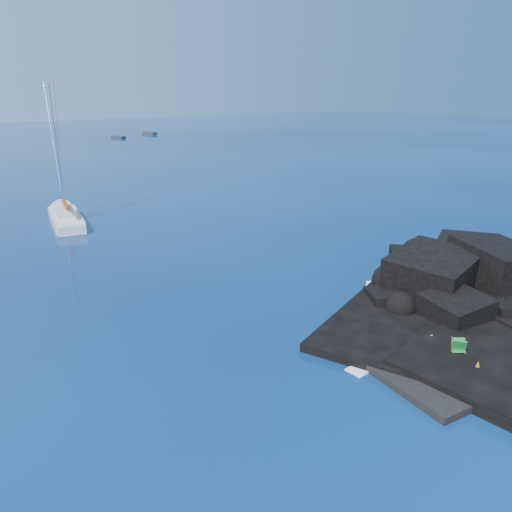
# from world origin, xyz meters

# --- Properties ---
(ground) EXTENTS (400.00, 400.00, 0.00)m
(ground) POSITION_xyz_m (0.00, 0.00, 0.00)
(ground) COLOR #031135
(ground) RESTS_ON ground
(headland) EXTENTS (24.00, 24.00, 3.60)m
(headland) POSITION_xyz_m (13.00, 3.00, 0.00)
(headland) COLOR black
(headland) RESTS_ON ground
(beach) EXTENTS (9.08, 6.86, 0.70)m
(beach) POSITION_xyz_m (4.50, 0.50, 0.00)
(beach) COLOR black
(beach) RESTS_ON ground
(surf_foam) EXTENTS (10.00, 8.00, 0.06)m
(surf_foam) POSITION_xyz_m (5.00, 5.00, 0.00)
(surf_foam) COLOR white
(surf_foam) RESTS_ON ground
(sailboat) EXTENTS (4.55, 12.70, 13.05)m
(sailboat) POSITION_xyz_m (-3.39, 37.88, 0.00)
(sailboat) COLOR silver
(sailboat) RESTS_ON ground
(deck_chair) EXTENTS (1.81, 1.55, 1.16)m
(deck_chair) POSITION_xyz_m (4.99, 0.78, 0.93)
(deck_chair) COLOR #1D8235
(deck_chair) RESTS_ON beach
(towel) EXTENTS (2.17, 1.29, 0.05)m
(towel) POSITION_xyz_m (4.43, 2.15, 0.38)
(towel) COLOR white
(towel) RESTS_ON beach
(sunbather) EXTENTS (1.92, 0.76, 0.25)m
(sunbather) POSITION_xyz_m (4.43, 2.15, 0.53)
(sunbather) COLOR tan
(sunbather) RESTS_ON towel
(marker_cone) EXTENTS (0.43, 0.43, 0.55)m
(marker_cone) POSITION_xyz_m (4.05, -0.82, 0.63)
(marker_cone) COLOR #D6570B
(marker_cone) RESTS_ON beach
(distant_boat_a) EXTENTS (2.74, 4.39, 0.56)m
(distant_boat_a) POSITION_xyz_m (31.94, 118.01, 0.00)
(distant_boat_a) COLOR #27272C
(distant_boat_a) RESTS_ON ground
(distant_boat_b) EXTENTS (2.46, 5.27, 0.68)m
(distant_boat_b) POSITION_xyz_m (43.35, 123.98, 0.00)
(distant_boat_b) COLOR #2A2A2F
(distant_boat_b) RESTS_ON ground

